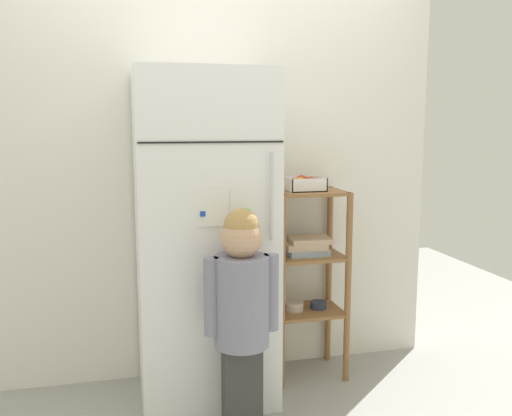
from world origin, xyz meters
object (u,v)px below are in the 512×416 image
pantry_shelf_unit (307,264)px  fruit_bin (305,184)px  child_standing (242,300)px  refrigerator (205,239)px

pantry_shelf_unit → fruit_bin: size_ratio=5.29×
child_standing → pantry_shelf_unit: 0.75m
child_standing → fruit_bin: size_ratio=5.28×
refrigerator → child_standing: 0.49m
child_standing → pantry_shelf_unit: pantry_shelf_unit is taller
child_standing → fruit_bin: 0.89m
child_standing → fruit_bin: (0.50, 0.57, 0.47)m
pantry_shelf_unit → fruit_bin: 0.47m
refrigerator → fruit_bin: 0.67m
child_standing → refrigerator: bearing=103.7°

